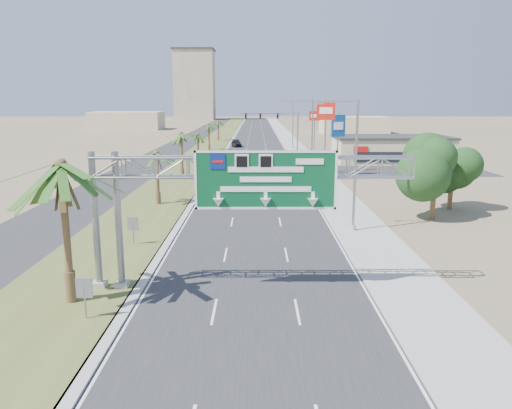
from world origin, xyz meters
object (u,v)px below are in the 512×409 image
Objects in this scene: store_building at (391,150)px; sign_gantry at (235,178)px; signal_mast at (286,130)px; pole_sign_red_near at (326,116)px; palm_near at (61,166)px; pole_sign_red_far at (315,119)px; car_mid_lane at (266,160)px; car_left_lane at (238,185)px; pole_sign_blue at (338,128)px; car_far at (236,143)px; car_right_lane at (290,162)px.

sign_gantry is at bearing -112.36° from store_building.
signal_mast is 1.02× the size of pole_sign_red_near.
palm_near reaches higher than pole_sign_red_far.
signal_mast reaches higher than sign_gantry.
car_mid_lane is (10.70, 55.67, -6.28)m from palm_near.
car_left_lane is at bearing -136.08° from pole_sign_red_near.
pole_sign_blue reaches higher than pole_sign_red_far.
pole_sign_red_far is at bearing 89.91° from pole_sign_blue.
palm_near is at bearing -104.77° from car_mid_lane.
pole_sign_red_near reaches higher than palm_near.
car_far is at bearing 146.35° from pole_sign_red_far.
car_far is at bearing 86.78° from palm_near.
car_mid_lane is 14.68m from pole_sign_blue.
sign_gantry is at bearing 13.32° from palm_near.
pole_sign_blue reaches higher than sign_gantry.
car_right_lane is 24.00m from pole_sign_red_far.
pole_sign_red_far is (6.17, 22.49, 5.65)m from car_right_lane.
pole_sign_red_far reaches higher than signal_mast.
car_far is at bearing 92.27° from sign_gantry.
pole_sign_red_far is at bearing 80.99° from car_right_lane.
pole_sign_blue is at bearing 60.93° from pole_sign_red_near.
signal_mast is at bearing 96.54° from car_right_lane.
store_building is 38.24m from car_far.
car_mid_lane is (2.56, 53.75, -5.41)m from sign_gantry.
signal_mast is (14.37, 63.97, -2.08)m from palm_near.
signal_mast is at bearing -72.87° from car_far.
palm_near is at bearing -99.88° from car_far.
sign_gantry is 8.41m from palm_near.
car_mid_lane is (-20.50, -2.33, -1.35)m from store_building.
pole_sign_blue is 1.02× the size of pole_sign_red_far.
signal_mast is at bearing 160.46° from store_building.
palm_near is at bearing -98.97° from car_right_lane.
car_right_lane is (14.41, 52.66, -6.24)m from palm_near.
sign_gantry is 0.93× the size of store_building.
signal_mast is 2.06× the size of car_right_lane.
pole_sign_red_near is (3.79, -10.61, 7.28)m from car_right_lane.
car_mid_lane is 0.80× the size of car_far.
store_building is 2.20× the size of pole_sign_blue.
sign_gantry is 46.04m from pole_sign_blue.
car_mid_lane is at bearing -116.90° from pole_sign_red_far.
pole_sign_blue is (12.40, 44.33, 0.07)m from sign_gantry.
signal_mast is 10.00m from car_mid_lane.
palm_near reaches higher than car_right_lane.
pole_sign_blue is (2.34, 4.21, -1.85)m from pole_sign_red_near.
pole_sign_blue is (6.13, -6.40, 5.43)m from car_right_lane.
store_building is at bearing -53.01° from car_far.
car_right_lane is (6.28, 50.73, -5.36)m from sign_gantry.
sign_gantry is 4.25× the size of car_mid_lane.
car_far is 0.62× the size of pole_sign_red_far.
pole_sign_red_far is (15.77, -10.50, 5.62)m from car_far.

